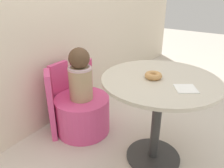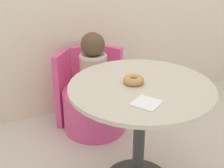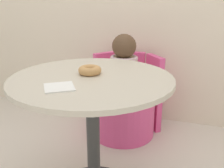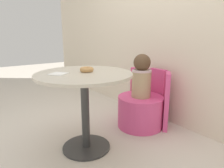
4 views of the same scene
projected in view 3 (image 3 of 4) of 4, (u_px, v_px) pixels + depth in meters
The scene contains 6 objects.
round_table at pixel (92, 106), 1.42m from camera, with size 0.86×0.86×0.74m.
tub_chair at pixel (123, 114), 2.23m from camera, with size 0.53×0.53×0.37m.
booth_backrest at pixel (130, 89), 2.39m from camera, with size 0.63×0.23×0.66m.
child_figure at pixel (124, 66), 2.10m from camera, with size 0.22×0.22×0.49m.
donut at pixel (90, 70), 1.41m from camera, with size 0.13×0.13×0.04m.
paper_napkin at pixel (59, 87), 1.20m from camera, with size 0.19×0.19×0.01m.
Camera 3 is at (0.56, -1.24, 1.14)m, focal length 42.00 mm.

